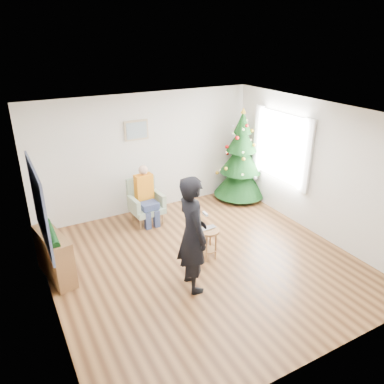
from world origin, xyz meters
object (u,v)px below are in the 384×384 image
armchair (146,207)px  christmas_tree (241,159)px  stool (208,244)px  console (54,256)px  standing_man (192,235)px

armchair → christmas_tree: bearing=-2.3°
christmas_tree → armchair: (-2.44, -0.06, -0.64)m
stool → console: 2.58m
armchair → console: (-2.04, -1.12, 0.06)m
christmas_tree → console: christmas_tree is taller
armchair → standing_man: (-0.19, -2.40, 0.59)m
stool → christmas_tree: bearing=43.4°
standing_man → console: standing_man is taller
christmas_tree → armchair: 2.53m
stool → armchair: 1.88m
armchair → console: 2.32m
christmas_tree → armchair: size_ratio=2.31×
christmas_tree → armchair: christmas_tree is taller
armchair → standing_man: size_ratio=0.51×
armchair → standing_man: standing_man is taller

